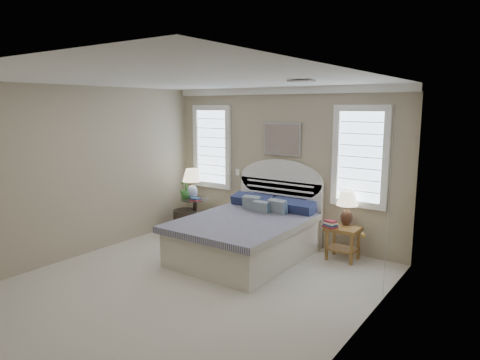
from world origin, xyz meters
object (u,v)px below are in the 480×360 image
object	(u,v)px
bed	(249,233)
nightstand_right	(343,236)
floor_pot	(185,221)
side_table_left	(195,211)
lamp_left	(192,180)
lamp_right	(347,204)

from	to	relation	value
bed	nightstand_right	bearing A→B (deg)	28.03
floor_pot	bed	bearing A→B (deg)	-14.24
bed	side_table_left	xyz separation A→B (m)	(-1.65, 0.59, 0.00)
nightstand_right	lamp_left	xyz separation A→B (m)	(-3.00, -0.13, 0.60)
nightstand_right	lamp_right	bearing A→B (deg)	95.55
bed	floor_pot	world-z (taller)	bed
bed	lamp_left	world-z (taller)	bed
floor_pot	lamp_right	xyz separation A→B (m)	(3.07, 0.39, 0.66)
floor_pot	lamp_right	world-z (taller)	lamp_right
bed	side_table_left	size ratio (longest dim) A/B	3.61
nightstand_right	lamp_right	world-z (taller)	lamp_right
nightstand_right	floor_pot	xyz separation A→B (m)	(-3.08, -0.24, -0.18)
side_table_left	lamp_right	distance (m)	2.98
lamp_right	bed	bearing A→B (deg)	-146.77
lamp_left	lamp_right	distance (m)	3.00
floor_pot	side_table_left	bearing A→B (deg)	46.77
side_table_left	lamp_left	world-z (taller)	lamp_left
side_table_left	lamp_right	xyz separation A→B (m)	(2.94, 0.25, 0.48)
nightstand_right	floor_pot	bearing A→B (deg)	-175.54
bed	side_table_left	world-z (taller)	bed
floor_pot	lamp_left	xyz separation A→B (m)	(0.09, 0.11, 0.78)
floor_pot	lamp_right	bearing A→B (deg)	7.25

